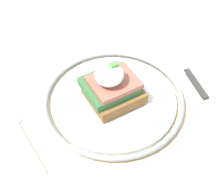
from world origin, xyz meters
The scene contains 5 objects.
dining_table centered at (0.00, 0.00, 0.65)m, with size 0.85×0.91×0.77m.
plate centered at (0.00, -0.01, 0.78)m, with size 0.28×0.28×0.02m.
sandwich centered at (-0.01, -0.01, 0.82)m, with size 0.10×0.09×0.09m.
fork centered at (-0.19, 0.00, 0.78)m, with size 0.03×0.16×0.00m.
knife centered at (0.18, -0.02, 0.78)m, with size 0.05×0.18×0.01m.
Camera 1 is at (-0.21, -0.36, 1.25)m, focal length 50.00 mm.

